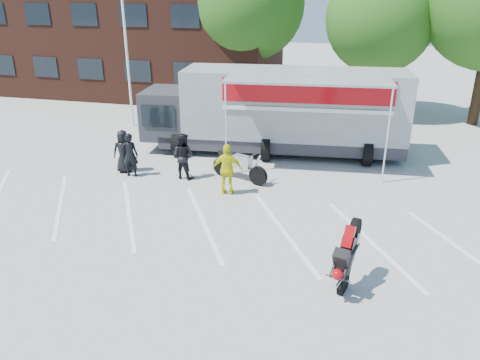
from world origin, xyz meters
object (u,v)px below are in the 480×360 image
at_px(transporter_truck, 280,152).
at_px(tree_left, 249,4).
at_px(spectator_leather_c, 183,156).
at_px(spectator_leather_a, 124,151).
at_px(flagpole, 129,19).
at_px(spectator_hivis, 227,170).
at_px(spectator_leather_b, 130,155).
at_px(parked_motorcycle, 240,180).
at_px(tree_mid, 380,19).
at_px(stunt_bike_rider, 349,279).

bearing_deg(transporter_truck, tree_left, 106.26).
height_order(tree_left, spectator_leather_c, tree_left).
distance_m(spectator_leather_a, spectator_leather_c, 2.36).
xyz_separation_m(flagpole, transporter_truck, (7.57, -2.24, -5.05)).
xyz_separation_m(flagpole, spectator_hivis, (6.60, -6.88, -4.19)).
relative_size(transporter_truck, spectator_leather_b, 6.63).
relative_size(parked_motorcycle, spectator_leather_b, 1.43).
distance_m(tree_left, tree_mid, 7.10).
height_order(tree_left, tree_mid, tree_left).
bearing_deg(spectator_leather_c, spectator_leather_a, 10.37).
relative_size(tree_left, parked_motorcycle, 3.73).
distance_m(spectator_leather_c, spectator_hivis, 2.16).
bearing_deg(transporter_truck, spectator_leather_c, -134.01).
bearing_deg(flagpole, tree_left, 54.72).
height_order(flagpole, spectator_hivis, flagpole).
bearing_deg(tree_left, transporter_truck, -68.01).
distance_m(tree_left, spectator_leather_a, 12.94).
height_order(flagpole, parked_motorcycle, flagpole).
bearing_deg(transporter_truck, spectator_leather_a, -151.01).
bearing_deg(spectator_leather_b, spectator_leather_a, -42.79).
height_order(tree_mid, spectator_hivis, tree_mid).
distance_m(stunt_bike_rider, spectator_leather_b, 9.33).
bearing_deg(parked_motorcycle, spectator_leather_a, 114.26).
relative_size(flagpole, stunt_bike_rider, 4.51).
relative_size(tree_left, stunt_bike_rider, 4.87).
xyz_separation_m(spectator_leather_a, spectator_hivis, (4.28, -1.01, 0.07)).
distance_m(tree_left, stunt_bike_rider, 19.00).
distance_m(flagpole, tree_mid, 12.31).
distance_m(tree_mid, transporter_truck, 9.50).
bearing_deg(parked_motorcycle, stunt_bike_rider, -121.85).
height_order(spectator_leather_a, spectator_leather_b, spectator_leather_b).
height_order(tree_left, spectator_leather_b, tree_left).
relative_size(transporter_truck, stunt_bike_rider, 6.07).
xyz_separation_m(transporter_truck, stunt_bike_rider, (3.17, -8.73, 0.00)).
distance_m(stunt_bike_rider, spectator_hivis, 5.88).
bearing_deg(tree_mid, spectator_hivis, -111.35).
bearing_deg(spectator_hivis, parked_motorcycle, -99.40).
bearing_deg(flagpole, spectator_leather_b, -66.04).
distance_m(tree_left, spectator_leather_c, 12.81).
bearing_deg(stunt_bike_rider, flagpole, 149.52).
bearing_deg(flagpole, spectator_leather_a, -68.40).
xyz_separation_m(stunt_bike_rider, spectator_leather_a, (-8.42, 5.09, 0.80)).
relative_size(parked_motorcycle, spectator_leather_c, 1.38).
distance_m(spectator_leather_a, spectator_hivis, 4.40).
height_order(tree_mid, stunt_bike_rider, tree_mid).
distance_m(flagpole, tree_left, 7.37).
bearing_deg(tree_mid, spectator_leather_c, -121.07).
bearing_deg(tree_left, spectator_leather_c, -87.91).
height_order(tree_mid, parked_motorcycle, tree_mid).
xyz_separation_m(flagpole, stunt_bike_rider, (10.74, -10.96, -5.05)).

